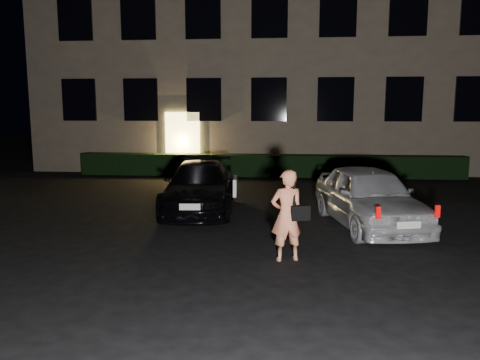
# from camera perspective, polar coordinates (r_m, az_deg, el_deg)

# --- Properties ---
(ground) EXTENTS (80.00, 80.00, 0.00)m
(ground) POSITION_cam_1_polar(r_m,az_deg,el_deg) (8.28, 0.71, -9.77)
(ground) COLOR black
(ground) RESTS_ON ground
(building) EXTENTS (20.00, 8.11, 12.00)m
(building) POSITION_cam_1_polar(r_m,az_deg,el_deg) (23.08, 3.97, 17.02)
(building) COLOR #756353
(building) RESTS_ON ground
(hedge) EXTENTS (15.00, 0.70, 0.85)m
(hedge) POSITION_cam_1_polar(r_m,az_deg,el_deg) (18.48, 3.42, 1.79)
(hedge) COLOR black
(hedge) RESTS_ON ground
(sedan) EXTENTS (2.10, 4.44, 1.24)m
(sedan) POSITION_cam_1_polar(r_m,az_deg,el_deg) (12.25, -4.85, -0.79)
(sedan) COLOR black
(sedan) RESTS_ON ground
(hatch) EXTENTS (2.39, 4.26, 1.37)m
(hatch) POSITION_cam_1_polar(r_m,az_deg,el_deg) (10.85, 15.40, -1.94)
(hatch) COLOR silver
(hatch) RESTS_ON ground
(man) EXTENTS (0.74, 0.55, 1.60)m
(man) POSITION_cam_1_polar(r_m,az_deg,el_deg) (8.13, 5.80, -4.29)
(man) COLOR #FF9166
(man) RESTS_ON ground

